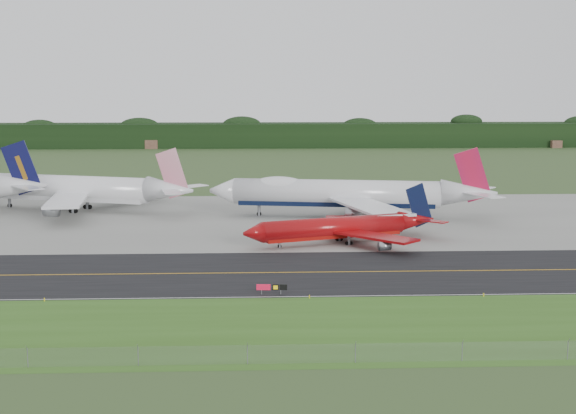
# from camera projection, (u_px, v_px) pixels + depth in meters

# --- Properties ---
(ground) EXTENTS (600.00, 600.00, 0.00)m
(ground) POSITION_uv_depth(u_px,v_px,m) (285.00, 267.00, 136.32)
(ground) COLOR #2D4721
(ground) RESTS_ON ground
(grass_verge) EXTENTS (400.00, 30.00, 0.01)m
(grass_verge) POSITION_uv_depth(u_px,v_px,m) (295.00, 328.00, 101.74)
(grass_verge) COLOR #32591A
(grass_verge) RESTS_ON ground
(taxiway) EXTENTS (400.00, 32.00, 0.02)m
(taxiway) POSITION_uv_depth(u_px,v_px,m) (286.00, 272.00, 132.37)
(taxiway) COLOR black
(taxiway) RESTS_ON ground
(apron) EXTENTS (400.00, 78.00, 0.01)m
(apron) POSITION_uv_depth(u_px,v_px,m) (276.00, 218.00, 186.70)
(apron) COLOR gray
(apron) RESTS_ON ground
(taxiway_centreline) EXTENTS (400.00, 0.40, 0.00)m
(taxiway_centreline) POSITION_uv_depth(u_px,v_px,m) (286.00, 272.00, 132.36)
(taxiway_centreline) COLOR #C68912
(taxiway_centreline) RESTS_ON taxiway
(taxiway_edge_line) EXTENTS (400.00, 0.25, 0.00)m
(taxiway_edge_line) POSITION_uv_depth(u_px,v_px,m) (290.00, 297.00, 117.05)
(taxiway_edge_line) COLOR silver
(taxiway_edge_line) RESTS_ON taxiway
(perimeter_fence) EXTENTS (320.00, 0.10, 320.00)m
(perimeter_fence) POSITION_uv_depth(u_px,v_px,m) (302.00, 354.00, 88.73)
(perimeter_fence) COLOR slate
(perimeter_fence) RESTS_ON ground
(horizon_treeline) EXTENTS (700.00, 25.00, 12.00)m
(horizon_treeline) POSITION_uv_depth(u_px,v_px,m) (264.00, 136.00, 405.97)
(horizon_treeline) COLOR black
(horizon_treeline) RESTS_ON ground
(jet_ba_747) EXTENTS (66.78, 54.65, 16.84)m
(jet_ba_747) POSITION_uv_depth(u_px,v_px,m) (346.00, 194.00, 186.49)
(jet_ba_747) COLOR silver
(jet_ba_747) RESTS_ON ground
(jet_red_737) EXTENTS (40.01, 31.70, 11.11)m
(jet_red_737) POSITION_uv_depth(u_px,v_px,m) (344.00, 228.00, 156.89)
(jet_red_737) COLOR maroon
(jet_red_737) RESTS_ON ground
(jet_star_tail) EXTENTS (59.77, 48.63, 16.17)m
(jet_star_tail) POSITION_uv_depth(u_px,v_px,m) (79.00, 189.00, 197.02)
(jet_star_tail) COLOR silver
(jet_star_tail) RESTS_ON ground
(taxiway_sign) EXTENTS (4.55, 0.45, 1.51)m
(taxiway_sign) POSITION_uv_depth(u_px,v_px,m) (272.00, 287.00, 118.26)
(taxiway_sign) COLOR slate
(taxiway_sign) RESTS_ON ground
(edge_marker_left) EXTENTS (0.16, 0.16, 0.50)m
(edge_marker_left) POSITION_uv_depth(u_px,v_px,m) (44.00, 300.00, 114.53)
(edge_marker_left) COLOR yellow
(edge_marker_left) RESTS_ON ground
(edge_marker_center) EXTENTS (0.16, 0.16, 0.50)m
(edge_marker_center) POSITION_uv_depth(u_px,v_px,m) (309.00, 297.00, 116.15)
(edge_marker_center) COLOR yellow
(edge_marker_center) RESTS_ON ground
(edge_marker_right) EXTENTS (0.16, 0.16, 0.50)m
(edge_marker_right) POSITION_uv_depth(u_px,v_px,m) (484.00, 295.00, 117.24)
(edge_marker_right) COLOR yellow
(edge_marker_right) RESTS_ON ground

